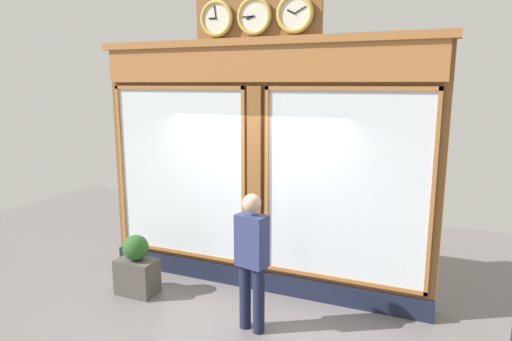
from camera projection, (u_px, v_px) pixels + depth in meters
shop_facade at (260, 166)px, 6.33m from camera, size 4.94×0.42×4.11m
pedestrian at (252, 257)px, 5.28m from camera, size 0.40×0.29×1.69m
planter_box at (137, 277)px, 6.35m from camera, size 0.56×0.36×0.50m
planter_shrub at (136, 248)px, 6.27m from camera, size 0.36×0.36×0.36m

